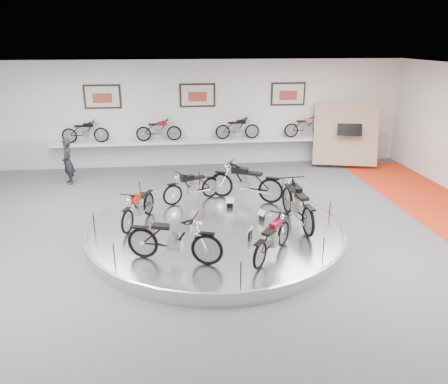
{
  "coord_description": "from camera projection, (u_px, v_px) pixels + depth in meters",
  "views": [
    {
      "loc": [
        -0.99,
        -9.74,
        4.71
      ],
      "look_at": [
        0.25,
        0.6,
        1.05
      ],
      "focal_mm": 35.0,
      "sensor_mm": 36.0,
      "label": 1
    }
  ],
  "objects": [
    {
      "name": "bike_f",
      "position": [
        298.0,
        203.0,
        10.84
      ],
      "size": [
        0.79,
        1.92,
        1.1
      ],
      "primitive_type": null,
      "rotation": [
        0.0,
        0.0,
        7.92
      ],
      "color": "black",
      "rests_on": "display_platform"
    },
    {
      "name": "bike_b",
      "position": [
        192.0,
        186.0,
        12.4
      ],
      "size": [
        1.64,
        1.17,
        0.91
      ],
      "primitive_type": null,
      "rotation": [
        0.0,
        0.0,
        3.6
      ],
      "color": "black",
      "rests_on": "display_platform"
    },
    {
      "name": "ceiling",
      "position": [
        216.0,
        73.0,
        9.47
      ],
      "size": [
        16.0,
        16.0,
        0.0
      ],
      "primitive_type": "plane",
      "rotation": [
        3.14,
        0.0,
        0.0
      ],
      "color": "white",
      "rests_on": "wall_back"
    },
    {
      "name": "dado_band",
      "position": [
        199.0,
        151.0,
        17.15
      ],
      "size": [
        15.68,
        0.04,
        1.1
      ],
      "primitive_type": "cube",
      "color": "#BCBCBA",
      "rests_on": "floor"
    },
    {
      "name": "platform_rim",
      "position": [
        216.0,
        225.0,
        10.99
      ],
      "size": [
        6.4,
        6.4,
        0.1
      ],
      "primitive_type": "torus",
      "color": "#B2B2BA",
      "rests_on": "display_platform"
    },
    {
      "name": "shelf",
      "position": [
        199.0,
        141.0,
        16.74
      ],
      "size": [
        11.0,
        0.55,
        0.1
      ],
      "primitive_type": "cube",
      "color": "silver",
      "rests_on": "wall_back"
    },
    {
      "name": "poster_right",
      "position": [
        288.0,
        94.0,
        16.81
      ],
      "size": [
        1.35,
        0.06,
        0.88
      ],
      "primitive_type": "cube",
      "color": "beige",
      "rests_on": "wall_back"
    },
    {
      "name": "poster_left",
      "position": [
        102.0,
        97.0,
        16.03
      ],
      "size": [
        1.35,
        0.06,
        0.88
      ],
      "primitive_type": "cube",
      "color": "beige",
      "rests_on": "wall_back"
    },
    {
      "name": "visitor",
      "position": [
        68.0,
        162.0,
        14.78
      ],
      "size": [
        0.6,
        0.67,
        1.55
      ],
      "primitive_type": "imported",
      "rotation": [
        0.0,
        0.0,
        -1.06
      ],
      "color": "black",
      "rests_on": "floor"
    },
    {
      "name": "bike_a",
      "position": [
        246.0,
        182.0,
        12.47
      ],
      "size": [
        1.98,
        1.46,
        1.11
      ],
      "primitive_type": null,
      "rotation": [
        0.0,
        0.0,
        2.66
      ],
      "color": "black",
      "rests_on": "display_platform"
    },
    {
      "name": "wall_back",
      "position": [
        198.0,
        114.0,
        16.69
      ],
      "size": [
        16.0,
        0.0,
        16.0
      ],
      "primitive_type": "plane",
      "rotation": [
        1.57,
        0.0,
        0.0
      ],
      "color": "silver",
      "rests_on": "floor"
    },
    {
      "name": "shelf_bike_a",
      "position": [
        85.0,
        133.0,
        16.13
      ],
      "size": [
        1.22,
        0.43,
        0.73
      ],
      "primitive_type": null,
      "color": "black",
      "rests_on": "shelf"
    },
    {
      "name": "floor",
      "position": [
        217.0,
        240.0,
        10.8
      ],
      "size": [
        16.0,
        16.0,
        0.0
      ],
      "primitive_type": "plane",
      "color": "#505053",
      "rests_on": "ground"
    },
    {
      "name": "bike_e",
      "position": [
        272.0,
        237.0,
        9.22
      ],
      "size": [
        1.34,
        1.53,
        0.89
      ],
      "primitive_type": null,
      "rotation": [
        0.0,
        0.0,
        7.21
      ],
      "color": "maroon",
      "rests_on": "display_platform"
    },
    {
      "name": "display_panel",
      "position": [
        345.0,
        134.0,
        16.72
      ],
      "size": [
        2.56,
        1.52,
        2.3
      ],
      "primitive_type": "cube",
      "rotation": [
        -0.35,
        0.0,
        -0.26
      ],
      "color": "tan",
      "rests_on": "floor"
    },
    {
      "name": "poster_center",
      "position": [
        197.0,
        95.0,
        16.42
      ],
      "size": [
        1.35,
        0.06,
        0.88
      ],
      "primitive_type": "cube",
      "color": "beige",
      "rests_on": "wall_back"
    },
    {
      "name": "display_platform",
      "position": [
        216.0,
        230.0,
        11.03
      ],
      "size": [
        6.4,
        6.4,
        0.3
      ],
      "primitive_type": "cylinder",
      "color": "silver",
      "rests_on": "floor"
    },
    {
      "name": "shelf_bike_b",
      "position": [
        159.0,
        131.0,
        16.43
      ],
      "size": [
        1.22,
        0.43,
        0.73
      ],
      "primitive_type": null,
      "color": "maroon",
      "rests_on": "shelf"
    },
    {
      "name": "shelf_bike_d",
      "position": [
        306.0,
        128.0,
        17.07
      ],
      "size": [
        1.22,
        0.43,
        0.73
      ],
      "primitive_type": null,
      "color": "#A3A2A7",
      "rests_on": "shelf"
    },
    {
      "name": "bike_c",
      "position": [
        138.0,
        206.0,
        10.89
      ],
      "size": [
        1.08,
        1.65,
        0.91
      ],
      "primitive_type": null,
      "rotation": [
        0.0,
        0.0,
        4.34
      ],
      "color": "red",
      "rests_on": "display_platform"
    },
    {
      "name": "bike_d",
      "position": [
        174.0,
        239.0,
        8.99
      ],
      "size": [
        1.87,
        1.19,
        1.04
      ],
      "primitive_type": null,
      "rotation": [
        0.0,
        0.0,
        5.94
      ],
      "color": "#A3A2A7",
      "rests_on": "display_platform"
    },
    {
      "name": "shelf_bike_c",
      "position": [
        238.0,
        129.0,
        16.77
      ],
      "size": [
        1.22,
        0.43,
        0.73
      ],
      "primitive_type": null,
      "color": "black",
      "rests_on": "shelf"
    }
  ]
}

